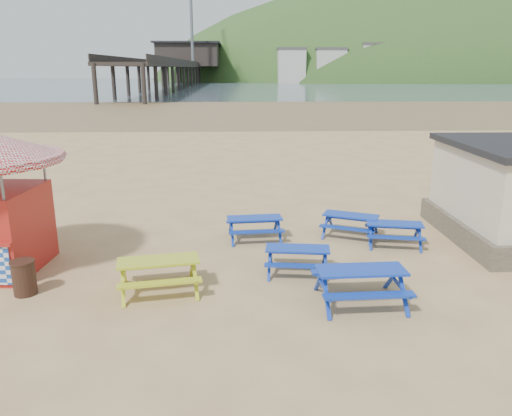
{
  "coord_description": "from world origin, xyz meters",
  "views": [
    {
      "loc": [
        -0.08,
        -14.1,
        5.39
      ],
      "look_at": [
        0.51,
        1.5,
        1.0
      ],
      "focal_mm": 35.0,
      "sensor_mm": 36.0,
      "label": 1
    }
  ],
  "objects_px": {
    "picnic_table_blue_a": "(255,228)",
    "litter_bin": "(24,277)",
    "picnic_table_blue_b": "(350,225)",
    "picnic_table_yellow": "(159,275)"
  },
  "relations": [
    {
      "from": "picnic_table_blue_b",
      "to": "litter_bin",
      "type": "relative_size",
      "value": 2.52
    },
    {
      "from": "picnic_table_blue_b",
      "to": "picnic_table_blue_a",
      "type": "bearing_deg",
      "value": -152.86
    },
    {
      "from": "picnic_table_blue_a",
      "to": "picnic_table_blue_b",
      "type": "relative_size",
      "value": 0.85
    },
    {
      "from": "picnic_table_blue_b",
      "to": "litter_bin",
      "type": "distance_m",
      "value": 9.87
    },
    {
      "from": "picnic_table_blue_b",
      "to": "picnic_table_yellow",
      "type": "distance_m",
      "value": 6.98
    },
    {
      "from": "picnic_table_blue_a",
      "to": "litter_bin",
      "type": "height_order",
      "value": "litter_bin"
    },
    {
      "from": "picnic_table_blue_b",
      "to": "picnic_table_yellow",
      "type": "relative_size",
      "value": 0.98
    },
    {
      "from": "picnic_table_blue_a",
      "to": "picnic_table_yellow",
      "type": "height_order",
      "value": "picnic_table_yellow"
    },
    {
      "from": "picnic_table_blue_a",
      "to": "litter_bin",
      "type": "relative_size",
      "value": 2.15
    },
    {
      "from": "picnic_table_blue_b",
      "to": "picnic_table_yellow",
      "type": "bearing_deg",
      "value": -120.8
    }
  ]
}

